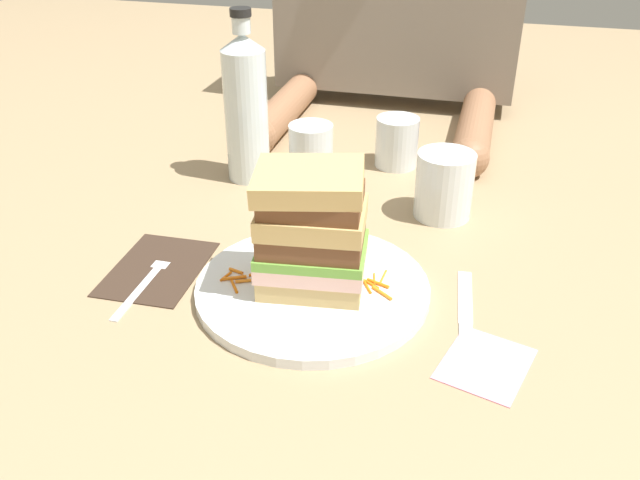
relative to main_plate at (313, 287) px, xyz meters
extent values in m
plane|color=#9E8460|center=(0.01, 0.00, -0.01)|extent=(3.00, 3.00, 0.00)
cylinder|color=white|center=(0.00, 0.00, 0.00)|extent=(0.27, 0.27, 0.01)
cube|color=tan|center=(0.00, 0.00, 0.02)|extent=(0.13, 0.10, 0.02)
cube|color=beige|center=(0.00, 0.00, 0.04)|extent=(0.13, 0.11, 0.02)
cube|color=#6BA83D|center=(0.00, 0.00, 0.05)|extent=(0.13, 0.11, 0.01)
cube|color=brown|center=(0.00, 0.00, 0.07)|extent=(0.12, 0.10, 0.02)
cube|color=tan|center=(0.00, 0.00, 0.09)|extent=(0.13, 0.10, 0.02)
cube|color=brown|center=(0.00, 0.00, 0.12)|extent=(0.12, 0.10, 0.02)
cube|color=tan|center=(0.00, 0.00, 0.14)|extent=(0.13, 0.11, 0.03)
cylinder|color=orange|center=(-0.08, -0.03, 0.01)|extent=(0.02, 0.02, 0.00)
cylinder|color=orange|center=(-0.07, 0.00, 0.01)|extent=(0.02, 0.01, 0.00)
cylinder|color=orange|center=(-0.09, -0.01, 0.01)|extent=(0.02, 0.01, 0.00)
cylinder|color=orange|center=(-0.10, -0.02, 0.01)|extent=(0.01, 0.02, 0.00)
cylinder|color=orange|center=(-0.08, -0.02, 0.01)|extent=(0.02, 0.01, 0.00)
cylinder|color=orange|center=(-0.09, -0.02, 0.01)|extent=(0.03, 0.02, 0.00)
cylinder|color=orange|center=(0.07, 0.02, 0.01)|extent=(0.01, 0.02, 0.00)
cylinder|color=orange|center=(0.08, 0.03, 0.01)|extent=(0.01, 0.03, 0.00)
cylinder|color=orange|center=(0.07, 0.01, 0.01)|extent=(0.03, 0.01, 0.00)
cylinder|color=orange|center=(0.08, -0.01, 0.01)|extent=(0.03, 0.02, 0.00)
cylinder|color=orange|center=(0.07, 0.01, 0.01)|extent=(0.02, 0.01, 0.00)
cylinder|color=orange|center=(0.06, 0.01, 0.01)|extent=(0.02, 0.03, 0.00)
cube|color=#38281E|center=(-0.20, 0.00, 0.00)|extent=(0.11, 0.15, 0.00)
cube|color=silver|center=(-0.20, -0.06, 0.00)|extent=(0.01, 0.11, 0.00)
cube|color=silver|center=(-0.20, 0.00, 0.00)|extent=(0.02, 0.02, 0.00)
cylinder|color=silver|center=(-0.19, 0.03, 0.00)|extent=(0.00, 0.04, 0.00)
cylinder|color=silver|center=(-0.20, 0.03, 0.00)|extent=(0.00, 0.04, 0.00)
cylinder|color=silver|center=(-0.20, 0.03, 0.00)|extent=(0.00, 0.04, 0.00)
cylinder|color=silver|center=(-0.21, 0.03, 0.00)|extent=(0.00, 0.04, 0.00)
cube|color=silver|center=(0.18, -0.07, 0.00)|extent=(0.02, 0.10, 0.00)
cube|color=silver|center=(0.17, 0.03, 0.00)|extent=(0.03, 0.11, 0.00)
cylinder|color=white|center=(0.12, 0.23, 0.04)|extent=(0.08, 0.08, 0.09)
cylinder|color=orange|center=(0.12, 0.23, 0.03)|extent=(0.07, 0.07, 0.07)
cylinder|color=silver|center=(-0.18, 0.28, 0.09)|extent=(0.07, 0.07, 0.20)
cone|color=silver|center=(-0.18, 0.28, 0.20)|extent=(0.07, 0.07, 0.02)
cylinder|color=silver|center=(-0.18, 0.28, 0.23)|extent=(0.03, 0.03, 0.02)
cylinder|color=black|center=(-0.18, 0.28, 0.25)|extent=(0.03, 0.03, 0.01)
cylinder|color=silver|center=(-0.09, 0.30, 0.04)|extent=(0.07, 0.07, 0.09)
cylinder|color=silver|center=(0.03, 0.38, 0.03)|extent=(0.07, 0.07, 0.08)
cube|color=pink|center=(0.20, -0.08, -0.01)|extent=(0.10, 0.11, 0.00)
cylinder|color=#936647|center=(-0.20, 0.51, 0.02)|extent=(0.06, 0.27, 0.06)
cylinder|color=#936647|center=(0.15, 0.51, 0.02)|extent=(0.06, 0.27, 0.06)
sphere|color=#936647|center=(-0.20, 0.37, 0.02)|extent=(0.06, 0.06, 0.06)
sphere|color=#936647|center=(0.15, 0.37, 0.02)|extent=(0.06, 0.06, 0.06)
cube|color=gray|center=(-0.03, 0.71, 0.18)|extent=(0.47, 0.14, 0.32)
camera|label=1|loc=(0.18, -0.62, 0.44)|focal=37.71mm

